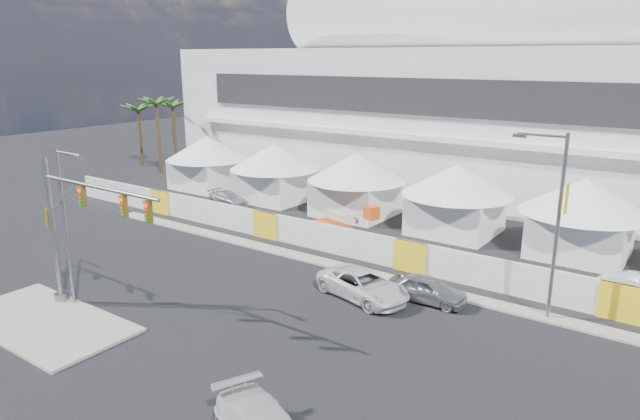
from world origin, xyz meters
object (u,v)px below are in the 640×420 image
Objects in this scene: lot_car_c at (228,199)px; streetlight_curb at (554,214)px; traffic_mast at (72,230)px; pickup_curb at (363,285)px; streetlight_median at (67,217)px; sedan_silver at (428,289)px; boom_lift at (340,226)px.

streetlight_curb is (29.88, -7.37, 5.00)m from lot_car_c.
lot_car_c is at bearing 114.21° from traffic_mast.
pickup_curb is 15.82m from traffic_mast.
pickup_curb is 0.67× the size of streetlight_median.
sedan_silver is at bearing -164.13° from streetlight_curb.
lot_car_c is 0.46× the size of traffic_mast.
lot_car_c is 31.18m from streetlight_curb.
sedan_silver is at bearing -103.95° from lot_car_c.
boom_lift is at bearing 162.29° from streetlight_curb.
streetlight_curb is 17.66m from boom_lift.
boom_lift is (4.29, 18.68, -3.63)m from traffic_mast.
streetlight_median is (8.67, -20.67, 4.44)m from lot_car_c.
boom_lift is (-10.39, 6.83, 0.14)m from sedan_silver.
traffic_mast is at bearing -84.57° from boom_lift.
streetlight_median is 19.59m from boom_lift.
traffic_mast is 24.57m from streetlight_curb.
boom_lift reaches higher than lot_car_c.
sedan_silver reaches higher than lot_car_c.
traffic_mast is at bearing 145.78° from pickup_curb.
sedan_silver is 7.78m from streetlight_curb.
pickup_curb is 10.72m from streetlight_curb.
streetlight_median is at bearing -150.63° from lot_car_c.
lot_car_c is at bearing 66.50° from sedan_silver.
pickup_curb is 11.15m from boom_lift.
streetlight_median reaches higher than boom_lift.
traffic_mast is 0.97× the size of streetlight_curb.
streetlight_median is at bearing 143.51° from pickup_curb.
streetlight_median is 1.27× the size of boom_lift.
lot_car_c is 13.85m from boom_lift.
traffic_mast reaches higher than boom_lift.
sedan_silver is 0.65× the size of boom_lift.
boom_lift reaches higher than pickup_curb.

